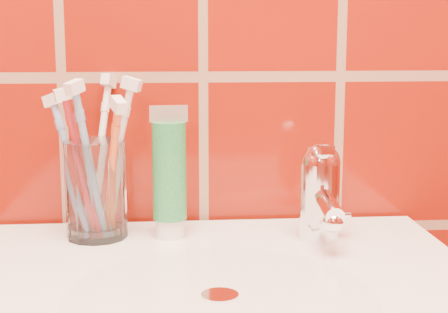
{
  "coord_description": "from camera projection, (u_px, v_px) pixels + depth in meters",
  "views": [
    {
      "loc": [
        -0.05,
        0.3,
        1.1
      ],
      "look_at": [
        0.02,
        1.08,
        0.96
      ],
      "focal_mm": 55.0,
      "sensor_mm": 36.0,
      "label": 1
    }
  ],
  "objects": [
    {
      "name": "toothbrush_2",
      "position": [
        90.0,
        163.0,
        0.81
      ],
      "size": [
        0.1,
        0.11,
        0.21
      ],
      "primitive_type": null,
      "rotation": [
        0.23,
        0.0,
        -0.6
      ],
      "color": "#6F9CC5",
      "rests_on": "glass_tumbler"
    },
    {
      "name": "toothbrush_0",
      "position": [
        72.0,
        167.0,
        0.84
      ],
      "size": [
        0.13,
        0.12,
        0.19
      ],
      "primitive_type": null,
      "rotation": [
        0.32,
        0.0,
        -2.16
      ],
      "color": "#77A0D4",
      "rests_on": "glass_tumbler"
    },
    {
      "name": "toothbrush_1",
      "position": [
        82.0,
        166.0,
        0.82
      ],
      "size": [
        0.08,
        0.08,
        0.2
      ],
      "primitive_type": null,
      "rotation": [
        0.2,
        0.0,
        -1.28
      ],
      "color": "#AB242A",
      "rests_on": "glass_tumbler"
    },
    {
      "name": "toothbrush_4",
      "position": [
        116.0,
        159.0,
        0.83
      ],
      "size": [
        0.11,
        0.09,
        0.21
      ],
      "primitive_type": null,
      "rotation": [
        0.25,
        0.0,
        1.21
      ],
      "color": "white",
      "rests_on": "glass_tumbler"
    },
    {
      "name": "toothpaste_tube",
      "position": [
        169.0,
        177.0,
        0.83
      ],
      "size": [
        0.05,
        0.04,
        0.16
      ],
      "rotation": [
        0.0,
        0.0,
        0.09
      ],
      "color": "white",
      "rests_on": "pedestal_sink"
    },
    {
      "name": "toothbrush_3",
      "position": [
        111.0,
        171.0,
        0.81
      ],
      "size": [
        0.1,
        0.14,
        0.2
      ],
      "primitive_type": null,
      "rotation": [
        0.35,
        0.0,
        0.43
      ],
      "color": "#D95826",
      "rests_on": "glass_tumbler"
    },
    {
      "name": "glass_tumbler",
      "position": [
        96.0,
        189.0,
        0.84
      ],
      "size": [
        0.08,
        0.08,
        0.12
      ],
      "primitive_type": "cylinder",
      "rotation": [
        0.0,
        0.0,
        0.07
      ],
      "color": "white",
      "rests_on": "pedestal_sink"
    },
    {
      "name": "faucet",
      "position": [
        321.0,
        189.0,
        0.82
      ],
      "size": [
        0.05,
        0.11,
        0.12
      ],
      "color": "white",
      "rests_on": "pedestal_sink"
    },
    {
      "name": "toothbrush_5",
      "position": [
        99.0,
        155.0,
        0.86
      ],
      "size": [
        0.1,
        0.15,
        0.22
      ],
      "primitive_type": null,
      "rotation": [
        0.34,
        0.0,
        2.78
      ],
      "color": "white",
      "rests_on": "glass_tumbler"
    }
  ]
}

